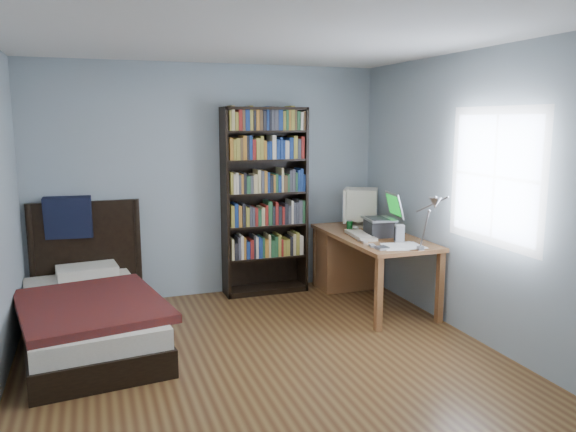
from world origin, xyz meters
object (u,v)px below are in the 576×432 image
Objects in this scene: desk at (353,255)px; soda_can at (350,226)px; desk_lamp at (433,208)px; bed at (88,311)px; bookshelf at (265,201)px; keyboard at (361,235)px; crt_monitor at (359,205)px; laptop at (381,224)px; speaker at (399,233)px.

desk is 0.44m from soda_can.
desk_lamp reaches higher than bed.
desk_lamp is at bearing -63.09° from bookshelf.
desk is at bearing 77.58° from keyboard.
bookshelf reaches higher than bed.
desk is 0.56m from crt_monitor.
soda_can is 0.96m from bookshelf.
bookshelf is 0.95× the size of bed.
laptop is (-0.02, -0.54, -0.12)m from crt_monitor.
keyboard is 1.14m from bookshelf.
laptop is at bearing -57.38° from soda_can.
desk_lamp is (-0.08, -1.03, 0.32)m from laptop.
crt_monitor is at bearing 86.42° from desk_lamp.
bed is (-2.80, 1.02, -0.92)m from desk_lamp.
desk_lamp reaches higher than keyboard.
bookshelf is 2.18m from bed.
soda_can is (-0.20, 0.31, -0.06)m from laptop.
crt_monitor is (0.08, 0.04, 0.56)m from desk.
keyboard is 0.31m from soda_can.
desk is 2.87m from bed.
speaker is (-0.00, -0.88, -0.16)m from crt_monitor.
laptop is 0.20× the size of bed.
keyboard is (-0.16, -0.49, 0.33)m from desk.
laptop reaches higher than desk.
soda_can is 2.74m from bed.
bed is (-2.90, -0.55, -0.72)m from crt_monitor.
crt_monitor reaches higher than soda_can.
soda_can is (0.02, 0.30, 0.04)m from keyboard.
soda_can is at bearing 92.15° from keyboard.
bookshelf is at bearing 150.65° from speaker.
desk is at bearing -154.81° from crt_monitor.
desk_lamp is (-0.02, -1.53, 0.76)m from desk.
bookshelf is at bearing 116.91° from desk_lamp.
laptop is 0.93× the size of keyboard.
bed is (-1.87, -0.81, -0.77)m from bookshelf.
bookshelf is at bearing 23.29° from bed.
speaker is (0.10, 0.69, -0.36)m from desk_lamp.
laptop is 2.93m from bed.
crt_monitor is 1.19× the size of laptop.
crt_monitor is at bearing 87.59° from laptop.
crt_monitor is 0.89m from speaker.
soda_can reaches higher than keyboard.
speaker is (0.02, -0.34, -0.03)m from laptop.
speaker is 0.08× the size of bed.
keyboard is at bearing -45.18° from bookshelf.
crt_monitor is 0.95× the size of desk_lamp.
laptop is at bearing -92.41° from crt_monitor.
bookshelf is at bearing 165.98° from crt_monitor.
keyboard is (-0.15, 1.04, -0.43)m from desk_lamp.
keyboard is (-0.22, 0.01, -0.10)m from laptop.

